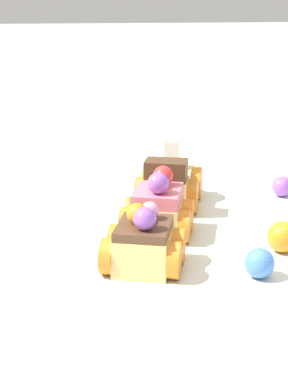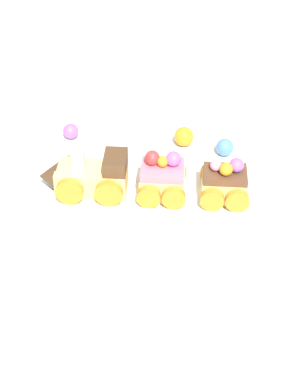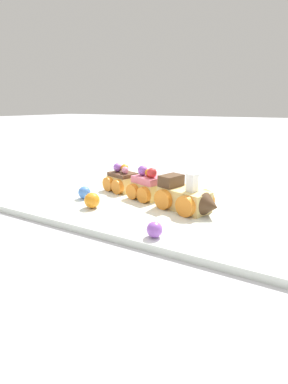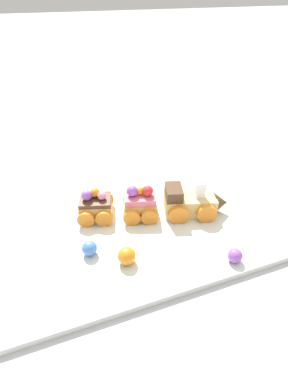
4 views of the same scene
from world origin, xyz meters
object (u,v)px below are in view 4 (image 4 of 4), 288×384
cake_car_chocolate (96,206)px  gumball_blue (89,248)px  cake_train_locomotive (193,203)px  gumball_orange (127,256)px  cake_car_strawberry (140,204)px  gumball_purple (235,255)px

cake_car_chocolate → gumball_blue: (-0.03, -0.10, -0.01)m
cake_train_locomotive → gumball_orange: cake_train_locomotive is taller
cake_car_chocolate → gumball_blue: bearing=-92.1°
cake_train_locomotive → cake_car_strawberry: cake_train_locomotive is taller
cake_car_strawberry → gumball_blue: bearing=-131.5°
cake_car_strawberry → gumball_purple: size_ratio=3.48×
cake_car_chocolate → gumball_orange: (0.02, -0.14, -0.01)m
gumball_blue → gumball_orange: 0.07m
gumball_purple → cake_train_locomotive: bearing=92.1°
cake_train_locomotive → gumball_orange: bearing=-136.9°
cake_car_chocolate → cake_car_strawberry: bearing=-0.1°
cake_car_chocolate → cake_train_locomotive: bearing=0.0°
gumball_blue → gumball_purple: gumball_blue is taller
gumball_blue → gumball_purple: (0.22, -0.10, -0.00)m
cake_train_locomotive → gumball_blue: size_ratio=4.95×
cake_car_strawberry → cake_car_chocolate: bearing=179.9°
cake_car_strawberry → cake_car_chocolate: 0.09m
gumball_blue → gumball_purple: size_ratio=1.08×
gumball_orange → gumball_purple: bearing=-19.1°
cake_train_locomotive → cake_car_chocolate: 0.19m
cake_car_chocolate → gumball_blue: size_ratio=3.21×
cake_car_strawberry → cake_car_chocolate: cake_car_strawberry is taller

